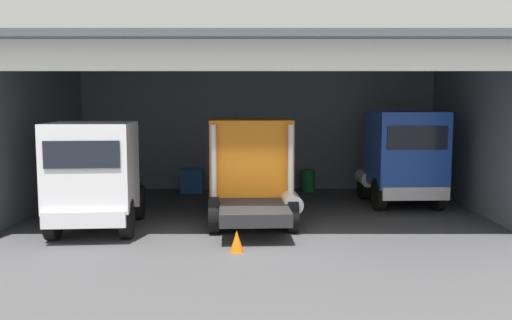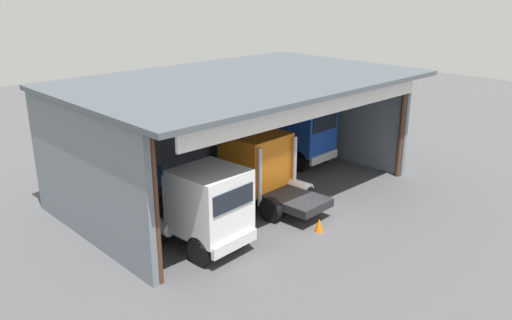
{
  "view_description": "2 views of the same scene",
  "coord_description": "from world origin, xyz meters",
  "px_view_note": "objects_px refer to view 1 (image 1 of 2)",
  "views": [
    {
      "loc": [
        -0.05,
        -14.85,
        3.88
      ],
      "look_at": [
        0.0,
        3.14,
        1.88
      ],
      "focal_mm": 38.98,
      "sensor_mm": 36.0,
      "label": 1
    },
    {
      "loc": [
        -15.6,
        -13.08,
        9.58
      ],
      "look_at": [
        0.0,
        3.14,
        1.88
      ],
      "focal_mm": 36.55,
      "sensor_mm": 36.0,
      "label": 2
    }
  ],
  "objects_px": {
    "truck_blue_left_bay": "(401,156)",
    "truck_white_yard_outside": "(93,175)",
    "tool_cart": "(190,181)",
    "oil_drum": "(307,181)",
    "traffic_cone": "(235,241)",
    "truck_orange_center_left_bay": "(250,168)"
  },
  "relations": [
    {
      "from": "truck_blue_left_bay",
      "to": "truck_white_yard_outside",
      "type": "bearing_deg",
      "value": 19.21
    },
    {
      "from": "truck_blue_left_bay",
      "to": "tool_cart",
      "type": "height_order",
      "value": "truck_blue_left_bay"
    },
    {
      "from": "oil_drum",
      "to": "truck_white_yard_outside",
      "type": "bearing_deg",
      "value": -133.88
    },
    {
      "from": "truck_white_yard_outside",
      "to": "traffic_cone",
      "type": "relative_size",
      "value": 9.44
    },
    {
      "from": "oil_drum",
      "to": "truck_blue_left_bay",
      "type": "bearing_deg",
      "value": -46.69
    },
    {
      "from": "truck_blue_left_bay",
      "to": "tool_cart",
      "type": "xyz_separation_m",
      "value": [
        -7.9,
        2.87,
        -1.33
      ]
    },
    {
      "from": "truck_blue_left_bay",
      "to": "tool_cart",
      "type": "bearing_deg",
      "value": -22.18
    },
    {
      "from": "oil_drum",
      "to": "tool_cart",
      "type": "height_order",
      "value": "tool_cart"
    },
    {
      "from": "truck_orange_center_left_bay",
      "to": "tool_cart",
      "type": "distance_m",
      "value": 5.92
    },
    {
      "from": "truck_orange_center_left_bay",
      "to": "oil_drum",
      "type": "relative_size",
      "value": 5.52
    },
    {
      "from": "traffic_cone",
      "to": "tool_cart",
      "type": "bearing_deg",
      "value": 103.59
    },
    {
      "from": "oil_drum",
      "to": "traffic_cone",
      "type": "height_order",
      "value": "oil_drum"
    },
    {
      "from": "truck_white_yard_outside",
      "to": "tool_cart",
      "type": "height_order",
      "value": "truck_white_yard_outside"
    },
    {
      "from": "truck_blue_left_bay",
      "to": "oil_drum",
      "type": "distance_m",
      "value": 4.67
    },
    {
      "from": "truck_white_yard_outside",
      "to": "traffic_cone",
      "type": "height_order",
      "value": "truck_white_yard_outside"
    },
    {
      "from": "truck_white_yard_outside",
      "to": "oil_drum",
      "type": "relative_size",
      "value": 5.81
    },
    {
      "from": "tool_cart",
      "to": "oil_drum",
      "type": "bearing_deg",
      "value": 4.46
    },
    {
      "from": "oil_drum",
      "to": "traffic_cone",
      "type": "relative_size",
      "value": 1.63
    },
    {
      "from": "oil_drum",
      "to": "traffic_cone",
      "type": "bearing_deg",
      "value": -106.1
    },
    {
      "from": "truck_orange_center_left_bay",
      "to": "traffic_cone",
      "type": "height_order",
      "value": "truck_orange_center_left_bay"
    },
    {
      "from": "truck_orange_center_left_bay",
      "to": "tool_cart",
      "type": "height_order",
      "value": "truck_orange_center_left_bay"
    },
    {
      "from": "truck_white_yard_outside",
      "to": "tool_cart",
      "type": "bearing_deg",
      "value": -111.09
    }
  ]
}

